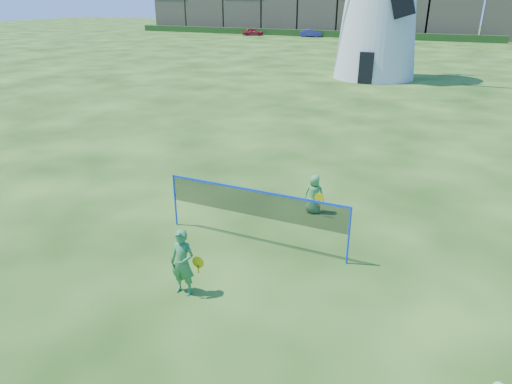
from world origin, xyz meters
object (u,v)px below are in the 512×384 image
object	(u,v)px
badminton_net	(255,204)
car_right	(311,33)
car_left	(253,32)
player_girl	(183,263)
player_boy	(314,194)

from	to	relation	value
badminton_net	car_right	distance (m)	67.54
badminton_net	car_left	size ratio (longest dim) A/B	1.44
badminton_net	car_left	world-z (taller)	badminton_net
car_left	car_right	bearing A→B (deg)	-101.86
player_girl	car_right	bearing A→B (deg)	103.72
badminton_net	car_right	xyz separation A→B (m)	(-19.79, 64.58, -0.56)
player_boy	car_right	xyz separation A→B (m)	(-20.63, 62.13, -0.02)
player_girl	player_boy	size ratio (longest dim) A/B	1.28
badminton_net	player_girl	bearing A→B (deg)	-100.36
car_right	player_girl	bearing A→B (deg)	-177.25
car_left	badminton_net	bearing A→B (deg)	-175.70
player_boy	badminton_net	bearing A→B (deg)	65.31
player_boy	car_left	size ratio (longest dim) A/B	0.34
player_boy	car_right	world-z (taller)	player_boy
badminton_net	car_left	xyz separation A→B (m)	(-29.42, 63.08, -0.54)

